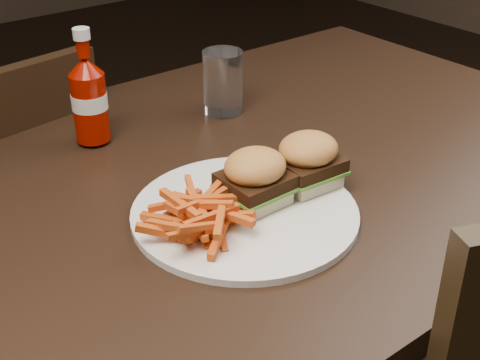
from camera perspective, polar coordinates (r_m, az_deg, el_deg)
dining_table at (r=1.02m, az=1.18°, el=0.73°), size 1.20×0.80×0.04m
plate at (r=0.87m, az=0.41°, el=-2.82°), size 0.30×0.30×0.01m
sandwich_half_a at (r=0.88m, az=1.27°, el=-1.33°), size 0.08×0.07×0.02m
sandwich_half_b at (r=0.93m, az=5.73°, el=0.23°), size 0.08×0.08×0.02m
fries_pile at (r=0.83m, az=-3.44°, el=-2.70°), size 0.15×0.15×0.05m
ketchup_bottle at (r=1.07m, az=-12.67°, el=6.07°), size 0.07×0.07×0.11m
tumbler at (r=1.15m, az=-1.47°, el=8.37°), size 0.09×0.09×0.11m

